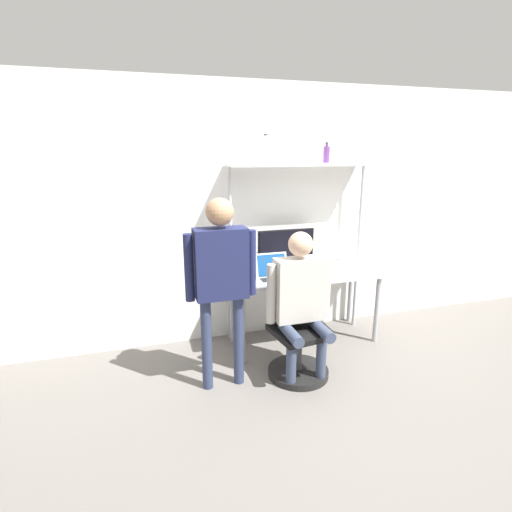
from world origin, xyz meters
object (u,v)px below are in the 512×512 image
person_standing (221,270)px  bottle_clear (266,151)px  person_seated (301,294)px  office_chair (297,346)px  bottle_purple (326,154)px  monitor (286,246)px  cell_phone (298,276)px  laptop (273,272)px

person_standing → bottle_clear: bearing=50.6°
bottle_clear → person_seated: bearing=-86.1°
office_chair → bottle_clear: bottle_clear is taller
office_chair → bottle_purple: size_ratio=4.36×
person_seated → bottle_clear: size_ratio=4.77×
person_seated → person_standing: (-0.70, 0.05, 0.27)m
monitor → cell_phone: (0.02, -0.29, -0.25)m
laptop → cell_phone: 0.28m
monitor → bottle_purple: bottle_purple is taller
laptop → bottle_purple: bottle_purple is taller
office_chair → monitor: bearing=76.4°
cell_phone → person_standing: 1.08m
laptop → bottle_clear: bottle_clear is taller
cell_phone → bottle_purple: (0.40, 0.27, 1.20)m
cell_phone → bottle_purple: size_ratio=0.72×
cell_phone → person_seated: (-0.21, -0.57, 0.02)m
laptop → bottle_purple: 1.35m
cell_phone → bottle_purple: bearing=33.7°
cell_phone → person_standing: bearing=-150.5°
monitor → office_chair: monitor is taller
laptop → person_standing: person_standing is taller
office_chair → person_standing: size_ratio=0.55×
office_chair → person_seated: size_ratio=0.67×
laptop → person_standing: (-0.64, -0.52, 0.23)m
laptop → person_seated: (0.06, -0.57, -0.04)m
bottle_clear → office_chair: bearing=-86.2°
laptop → office_chair: (0.05, -0.53, -0.56)m
office_chair → bottle_purple: bottle_purple is taller
cell_phone → person_seated: size_ratio=0.11×
cell_phone → office_chair: office_chair is taller
monitor → bottle_clear: bottle_clear is taller
office_chair → bottle_clear: bearing=93.8°
person_seated → person_standing: size_ratio=0.81×
bottle_purple → cell_phone: bearing=-146.3°
monitor → bottle_clear: bearing=-174.9°
laptop → person_seated: person_seated is taller
monitor → office_chair: bearing=-103.6°
monitor → person_standing: size_ratio=0.38×
office_chair → bottle_purple: 1.97m
person_seated → bottle_clear: (-0.06, 0.83, 1.22)m
monitor → laptop: (-0.25, -0.28, -0.19)m
office_chair → person_seated: bearing=-82.9°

